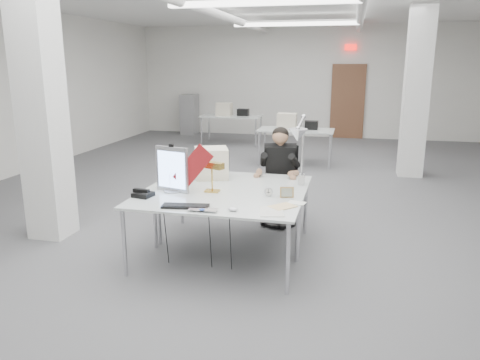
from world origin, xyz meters
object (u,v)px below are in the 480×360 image
object	(u,v)px
seated_person	(280,160)
beige_monitor	(211,163)
desk_main	(213,202)
bankers_lamp	(212,175)
office_chair	(280,189)
monitor	(172,169)
laptop	(202,211)
desk_phone	(143,195)
architect_lamp	(300,147)

from	to	relation	value
seated_person	beige_monitor	size ratio (longest dim) A/B	2.19
desk_main	bankers_lamp	xyz separation A→B (m)	(-0.12, 0.35, 0.20)
seated_person	beige_monitor	world-z (taller)	seated_person
office_chair	monitor	world-z (taller)	monitor
desk_main	laptop	bearing A→B (deg)	-90.14
desk_phone	beige_monitor	bearing A→B (deg)	74.40
monitor	bankers_lamp	world-z (taller)	monitor
beige_monitor	desk_phone	bearing A→B (deg)	-136.60
laptop	beige_monitor	bearing A→B (deg)	101.03
bankers_lamp	architect_lamp	bearing A→B (deg)	39.93
office_chair	seated_person	world-z (taller)	seated_person
seated_person	bankers_lamp	world-z (taller)	seated_person
seated_person	bankers_lamp	bearing A→B (deg)	-127.32
office_chair	bankers_lamp	distance (m)	1.43
beige_monitor	architect_lamp	xyz separation A→B (m)	(1.13, -0.32, 0.31)
desk_phone	laptop	bearing A→B (deg)	-15.22
beige_monitor	architect_lamp	distance (m)	1.21
monitor	beige_monitor	bearing A→B (deg)	86.43
office_chair	bankers_lamp	size ratio (longest dim) A/B	2.63
desk_main	architect_lamp	size ratio (longest dim) A/B	1.82
bankers_lamp	beige_monitor	world-z (taller)	beige_monitor
desk_main	office_chair	world-z (taller)	office_chair
seated_person	laptop	bearing A→B (deg)	-114.72
monitor	desk_phone	world-z (taller)	monitor
office_chair	desk_main	bearing A→B (deg)	-117.38
desk_main	beige_monitor	world-z (taller)	beige_monitor
seated_person	monitor	distance (m)	1.62
laptop	bankers_lamp	bearing A→B (deg)	97.11
seated_person	desk_phone	xyz separation A→B (m)	(-1.24, -1.54, -0.12)
bankers_lamp	monitor	bearing A→B (deg)	-145.50
desk_main	architect_lamp	xyz separation A→B (m)	(0.82, 0.65, 0.51)
desk_main	office_chair	xyz separation A→B (m)	(0.46, 1.57, -0.25)
office_chair	desk_phone	xyz separation A→B (m)	(-1.24, -1.59, 0.29)
seated_person	architect_lamp	distance (m)	1.00
monitor	bankers_lamp	xyz separation A→B (m)	(0.43, 0.10, -0.07)
monitor	bankers_lamp	size ratio (longest dim) A/B	1.36
office_chair	seated_person	bearing A→B (deg)	-101.16
desk_main	monitor	xyz separation A→B (m)	(-0.55, 0.25, 0.27)
desk_main	architect_lamp	distance (m)	1.16
office_chair	architect_lamp	distance (m)	1.24
desk_main	bankers_lamp	bearing A→B (deg)	108.69
desk_main	architect_lamp	world-z (taller)	architect_lamp
desk_main	monitor	bearing A→B (deg)	155.11
architect_lamp	desk_main	bearing A→B (deg)	-155.06
desk_phone	architect_lamp	size ratio (longest dim) A/B	0.20
monitor	architect_lamp	distance (m)	1.44
seated_person	desk_phone	bearing A→B (deg)	-140.09
desk_main	bankers_lamp	size ratio (longest dim) A/B	4.83
laptop	beige_monitor	xyz separation A→B (m)	(-0.31, 1.35, 0.18)
architect_lamp	desk_phone	bearing A→B (deg)	-171.17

